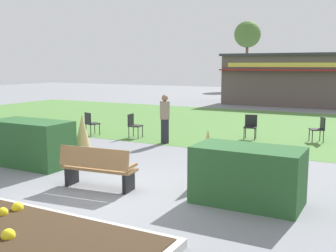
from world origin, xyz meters
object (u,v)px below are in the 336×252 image
cafe_chair_west (319,127)px  cafe_chair_center (133,124)px  parked_car_west_slot (266,87)px  tree_right_bg (247,35)px  cafe_chair_north (251,125)px  food_kiosk (297,79)px  person_strolling (165,119)px  park_bench (97,167)px  cafe_chair_east (90,122)px

cafe_chair_west → cafe_chair_center: bearing=-159.5°
parked_car_west_slot → tree_right_bg: tree_right_bg is taller
cafe_chair_west → cafe_chair_center: size_ratio=1.00×
cafe_chair_north → tree_right_bg: tree_right_bg is taller
cafe_chair_north → food_kiosk: bearing=94.2°
person_strolling → tree_right_bg: (-6.71, 30.76, 4.96)m
tree_right_bg → food_kiosk: bearing=-60.9°
cafe_chair_west → tree_right_bg: bearing=112.2°
tree_right_bg → person_strolling: bearing=-77.7°
cafe_chair_center → cafe_chair_west: bearing=20.5°
park_bench → cafe_chair_west: (3.48, 8.08, 0.05)m
park_bench → cafe_chair_center: park_bench is taller
cafe_chair_center → cafe_chair_north: 4.33m
cafe_chair_center → parked_car_west_slot: 24.42m
cafe_chair_north → tree_right_bg: (-9.10, 28.57, 5.29)m
park_bench → cafe_chair_north: park_bench is taller
food_kiosk → parked_car_west_slot: (-4.33, 8.50, -1.08)m
park_bench → parked_car_west_slot: size_ratio=0.41×
cafe_chair_east → person_strolling: bearing=-1.0°
park_bench → cafe_chair_west: size_ratio=1.96×
cafe_chair_west → person_strolling: (-4.69, -2.75, 0.33)m
park_bench → cafe_chair_north: 7.62m
cafe_chair_center → person_strolling: bearing=-14.9°
cafe_chair_center → tree_right_bg: tree_right_bg is taller
cafe_chair_east → tree_right_bg: 31.34m
cafe_chair_west → cafe_chair_east: same height
park_bench → food_kiosk: bearing=89.7°
park_bench → person_strolling: person_strolling is taller
food_kiosk → cafe_chair_center: (-2.90, -15.88, -1.20)m
cafe_chair_north → parked_car_west_slot: (-5.37, 22.60, 0.12)m
cafe_chair_center → tree_right_bg: bearing=99.6°
food_kiosk → cafe_chair_east: 16.93m
park_bench → cafe_chair_east: 7.03m
cafe_chair_center → cafe_chair_north: bearing=24.3°
food_kiosk → tree_right_bg: 17.06m
park_bench → cafe_chair_center: size_ratio=1.96×
cafe_chair_west → cafe_chair_north: 2.38m
cafe_chair_west → person_strolling: 5.45m
person_strolling → parked_car_west_slot: bearing=71.5°
food_kiosk → cafe_chair_north: size_ratio=10.73×
park_bench → cafe_chair_center: (-2.77, 5.75, 0.05)m
cafe_chair_west → tree_right_bg: tree_right_bg is taller
cafe_chair_west → person_strolling: size_ratio=0.53×
food_kiosk → cafe_chair_west: food_kiosk is taller
park_bench → person_strolling: (-1.21, 5.33, 0.38)m
cafe_chair_north → parked_car_west_slot: bearing=103.4°
cafe_chair_north → person_strolling: person_strolling is taller
person_strolling → food_kiosk: bearing=60.0°
cafe_chair_center → parked_car_west_slot: parked_car_west_slot is taller
cafe_chair_north → tree_right_bg: bearing=107.7°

